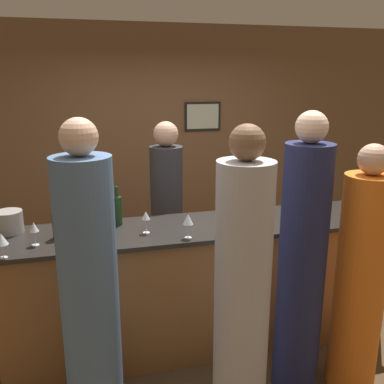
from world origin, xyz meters
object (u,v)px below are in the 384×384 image
guest_3 (302,267)px  wine_bottle_1 (57,225)px  bartender (167,223)px  guest_1 (90,295)px  guest_2 (360,281)px  ice_bucket (9,222)px  wine_bottle_0 (117,210)px  guest_0 (242,291)px

guest_3 → wine_bottle_1: 1.76m
bartender → guest_1: size_ratio=0.91×
guest_2 → ice_bucket: 2.60m
guest_1 → guest_2: 1.84m
wine_bottle_0 → guest_3: bearing=-35.7°
bartender → wine_bottle_1: 1.20m
wine_bottle_1 → guest_3: bearing=-22.1°
wine_bottle_1 → guest_1: bearing=-73.9°
bartender → guest_3: guest_3 is taller
guest_3 → ice_bucket: guest_3 is taller
bartender → ice_bucket: bartender is taller
wine_bottle_0 → wine_bottle_1: wine_bottle_0 is taller
guest_2 → ice_bucket: (-2.39, 0.96, 0.32)m
guest_0 → wine_bottle_0: size_ratio=6.22×
wine_bottle_0 → ice_bucket: (-0.81, 0.03, -0.04)m
bartender → wine_bottle_1: size_ratio=7.03×
guest_2 → ice_bucket: guest_2 is taller
guest_3 → ice_bucket: (-1.98, 0.87, 0.21)m
wine_bottle_0 → ice_bucket: bearing=178.1°
guest_1 → wine_bottle_0: bearing=73.8°
bartender → ice_bucket: 1.41m
guest_1 → guest_3: (1.42, 0.02, 0.01)m
guest_3 → guest_1: bearing=-179.1°
guest_1 → wine_bottle_1: bearing=106.1°
ice_bucket → guest_1: bearing=-58.0°
bartender → wine_bottle_0: size_ratio=5.81×
guest_2 → wine_bottle_1: 2.19m
guest_1 → guest_3: bearing=0.9°
guest_3 → wine_bottle_0: (-1.17, 0.84, 0.24)m
guest_0 → guest_1: 0.94m
guest_1 → ice_bucket: bearing=122.0°
guest_0 → wine_bottle_1: guest_0 is taller
bartender → guest_2: (1.09, -1.43, -0.03)m
guest_0 → guest_2: bearing=4.6°
guest_3 → wine_bottle_1: guest_3 is taller
bartender → ice_bucket: bearing=19.7°
guest_3 → guest_2: bearing=-12.8°
guest_2 → wine_bottle_0: bearing=149.4°
guest_0 → wine_bottle_0: bearing=123.8°
bartender → guest_0: (0.18, -1.50, 0.05)m
bartender → wine_bottle_1: (-0.94, -0.68, 0.30)m
guest_1 → guest_2: bearing=-2.2°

